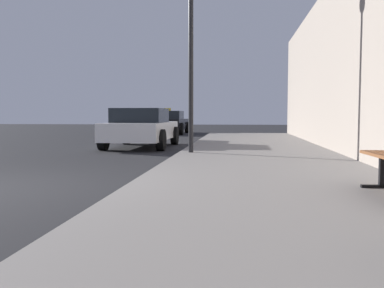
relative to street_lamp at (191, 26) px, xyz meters
The scene contains 4 objects.
sidewalk 5.90m from the street_lamp, 70.20° to the right, with size 4.00×32.00×0.15m, color gray.
street_lamp is the anchor object (origin of this frame).
car_white 4.63m from the street_lamp, 121.06° to the left, with size 1.98×4.14×1.27m.
car_black 13.79m from the street_lamp, 101.89° to the left, with size 2.02×4.14×1.43m.
Camera 1 is at (3.48, -5.67, 1.07)m, focal length 40.06 mm.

